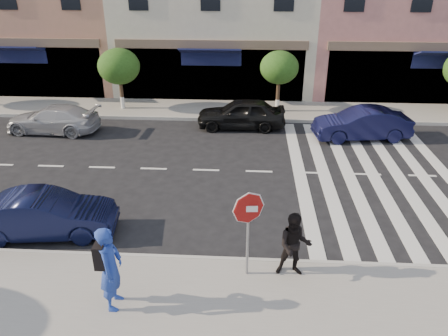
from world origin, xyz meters
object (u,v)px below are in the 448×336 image
at_px(walker, 294,245).
at_px(photographer, 111,268).
at_px(car_far_right, 362,124).
at_px(car_far_mid, 241,114).
at_px(car_near_mid, 45,215).
at_px(stop_sign, 248,216).
at_px(car_far_left, 53,119).

bearing_deg(walker, photographer, -162.03).
distance_m(photographer, car_far_right, 13.45).
bearing_deg(car_far_mid, car_near_mid, -31.26).
distance_m(car_near_mid, car_far_mid, 10.58).
distance_m(stop_sign, walker, 1.41).
relative_size(stop_sign, car_far_left, 0.55).
xyz_separation_m(walker, car_far_mid, (-1.53, 10.65, -0.30)).
bearing_deg(car_far_right, walker, -28.61).
distance_m(stop_sign, car_far_left, 13.24).
bearing_deg(photographer, car_far_left, 27.89).
bearing_deg(photographer, car_far_mid, -12.92).
height_order(car_near_mid, car_far_left, car_near_mid).
xyz_separation_m(stop_sign, car_far_left, (-8.94, 9.68, -1.23)).
relative_size(stop_sign, car_far_mid, 0.57).
bearing_deg(car_near_mid, stop_sign, -112.32).
xyz_separation_m(photographer, car_far_right, (7.85, 10.91, -0.48)).
relative_size(walker, car_far_mid, 0.42).
bearing_deg(car_near_mid, walker, -109.18).
height_order(photographer, car_far_mid, photographer).
xyz_separation_m(photographer, car_near_mid, (-2.80, 2.85, -0.52)).
height_order(stop_sign, car_far_left, stop_sign).
distance_m(walker, car_far_right, 10.32).
bearing_deg(car_far_left, car_far_mid, 100.81).
bearing_deg(car_far_mid, walker, 7.36).
bearing_deg(car_far_right, car_near_mid, -60.07).
xyz_separation_m(car_near_mid, car_far_mid, (5.36, 9.12, 0.04)).
xyz_separation_m(walker, car_far_left, (-10.07, 9.60, -0.39)).
bearing_deg(walker, car_far_mid, 98.33).
bearing_deg(stop_sign, car_far_left, 128.14).
height_order(stop_sign, car_far_mid, stop_sign).
distance_m(car_near_mid, car_far_right, 13.36).
bearing_deg(car_near_mid, car_far_mid, -37.10).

